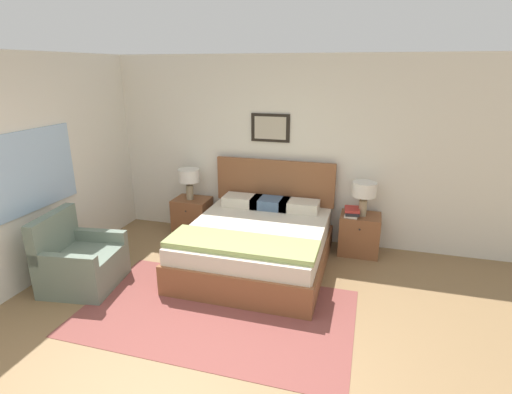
{
  "coord_description": "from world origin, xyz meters",
  "views": [
    {
      "loc": [
        1.29,
        -2.25,
        2.43
      ],
      "look_at": [
        0.13,
        1.75,
        1.07
      ],
      "focal_mm": 28.0,
      "sensor_mm": 36.0,
      "label": 1
    }
  ],
  "objects": [
    {
      "name": "nightstand_by_door",
      "position": [
        1.25,
        2.91,
        0.27
      ],
      "size": [
        0.53,
        0.44,
        0.55
      ],
      "color": "brown",
      "rests_on": "ground_plane"
    },
    {
      "name": "book_novel_upper",
      "position": [
        1.13,
        2.87,
        0.63
      ],
      "size": [
        0.21,
        0.26,
        0.04
      ],
      "rotation": [
        0.0,
        0.0,
        0.09
      ],
      "color": "#B7332D",
      "rests_on": "book_hardcover_middle"
    },
    {
      "name": "book_thick_bottom",
      "position": [
        1.13,
        2.87,
        0.56
      ],
      "size": [
        0.19,
        0.29,
        0.03
      ],
      "rotation": [
        0.0,
        0.0,
        -0.08
      ],
      "color": "silver",
      "rests_on": "nightstand_by_door"
    },
    {
      "name": "ground_plane",
      "position": [
        0.0,
        0.0,
        0.0
      ],
      "size": [
        16.0,
        16.0,
        0.0
      ],
      "primitive_type": "plane",
      "color": "olive"
    },
    {
      "name": "table_lamp_near_window",
      "position": [
        -1.23,
        2.9,
        0.89
      ],
      "size": [
        0.31,
        0.31,
        0.46
      ],
      "color": "gray",
      "rests_on": "nightstand_near_window"
    },
    {
      "name": "area_rug_main",
      "position": [
        -0.1,
        1.06,
        0.0
      ],
      "size": [
        2.8,
        1.64,
        0.01
      ],
      "color": "brown",
      "rests_on": "ground_plane"
    },
    {
      "name": "nightstand_near_window",
      "position": [
        -1.21,
        2.91,
        0.27
      ],
      "size": [
        0.53,
        0.44,
        0.55
      ],
      "color": "brown",
      "rests_on": "ground_plane"
    },
    {
      "name": "wall_left",
      "position": [
        -2.41,
        1.57,
        1.3
      ],
      "size": [
        0.08,
        5.57,
        2.6
      ],
      "color": "silver",
      "rests_on": "ground_plane"
    },
    {
      "name": "table_lamp_by_door",
      "position": [
        1.26,
        2.9,
        0.89
      ],
      "size": [
        0.31,
        0.31,
        0.46
      ],
      "color": "gray",
      "rests_on": "nightstand_by_door"
    },
    {
      "name": "bed",
      "position": [
        0.02,
        2.18,
        0.31
      ],
      "size": [
        1.71,
        1.94,
        1.18
      ],
      "color": "brown",
      "rests_on": "ground_plane"
    },
    {
      "name": "wall_back",
      "position": [
        -0.0,
        3.2,
        1.3
      ],
      "size": [
        7.16,
        0.09,
        2.6
      ],
      "color": "silver",
      "rests_on": "ground_plane"
    },
    {
      "name": "book_hardcover_middle",
      "position": [
        1.13,
        2.87,
        0.6
      ],
      "size": [
        0.2,
        0.29,
        0.04
      ],
      "rotation": [
        0.0,
        0.0,
        0.11
      ],
      "color": "#232328",
      "rests_on": "book_thick_bottom"
    },
    {
      "name": "armchair",
      "position": [
        -1.81,
        1.15,
        0.28
      ],
      "size": [
        0.85,
        0.88,
        0.87
      ],
      "rotation": [
        0.0,
        0.0,
        -1.43
      ],
      "color": "slate",
      "rests_on": "ground_plane"
    }
  ]
}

